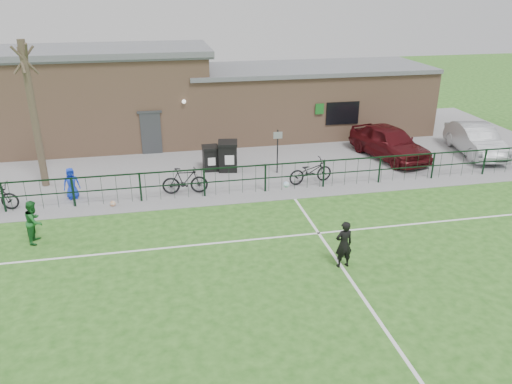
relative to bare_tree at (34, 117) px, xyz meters
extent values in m
plane|color=#285B1A|center=(8.00, -10.50, -3.00)|extent=(90.00, 90.00, 0.00)
cube|color=gray|center=(8.00, 3.00, -2.99)|extent=(34.00, 13.00, 0.02)
cube|color=white|center=(8.00, -2.70, -3.00)|extent=(28.00, 0.10, 0.01)
cube|color=white|center=(8.00, -6.50, -3.00)|extent=(28.00, 0.10, 0.01)
cube|color=white|center=(10.00, -10.50, -3.00)|extent=(0.10, 16.00, 0.01)
cube|color=black|center=(8.00, -2.50, -2.40)|extent=(28.00, 0.10, 1.20)
cylinder|color=#453829|center=(0.00, 0.00, 0.00)|extent=(0.30, 0.30, 6.00)
cube|color=black|center=(7.11, 0.54, -2.47)|extent=(0.69, 0.78, 1.03)
cube|color=black|center=(7.88, 0.36, -2.35)|extent=(0.97, 1.06, 1.25)
cylinder|color=black|center=(10.00, -0.47, -1.98)|extent=(0.08, 0.08, 2.00)
imported|color=#480C11|center=(15.84, 0.48, -2.18)|extent=(2.93, 4.99, 1.59)
imported|color=#96999D|center=(20.32, 0.16, -2.24)|extent=(2.31, 4.69, 1.48)
imported|color=black|center=(5.76, -2.07, -2.42)|extent=(1.88, 0.65, 1.11)
imported|color=black|center=(11.10, -1.95, -2.46)|extent=(2.09, 1.06, 1.05)
imported|color=#1535CC|center=(1.33, -1.69, -2.34)|extent=(0.70, 0.53, 1.28)
imported|color=black|center=(10.03, -8.71, -2.25)|extent=(0.58, 0.41, 1.50)
sphere|color=white|center=(9.02, -5.71, -1.42)|extent=(0.22, 0.22, 0.22)
imported|color=#1C6327|center=(0.62, -5.17, -2.27)|extent=(0.62, 0.76, 1.46)
sphere|color=silver|center=(2.93, -2.76, -2.89)|extent=(0.23, 0.23, 0.23)
cube|color=tan|center=(8.00, 6.00, -1.25)|extent=(24.00, 5.00, 3.50)
cube|color=tan|center=(1.76, 6.00, 1.10)|extent=(11.52, 5.00, 1.20)
cube|color=#54555B|center=(1.76, 6.00, 1.82)|extent=(12.02, 5.40, 0.28)
cube|color=#54555B|center=(13.28, 6.00, 0.60)|extent=(13.44, 5.30, 0.22)
cube|color=#383A3D|center=(4.50, 3.47, -1.95)|extent=(1.00, 0.08, 2.10)
cube|color=black|center=(14.50, 3.47, -1.40)|extent=(1.80, 0.08, 1.20)
cube|color=#19661E|center=(13.20, 3.42, -1.10)|extent=(0.45, 0.04, 0.55)
camera|label=1|loc=(4.84, -21.04, 4.96)|focal=35.00mm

